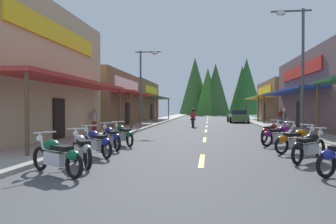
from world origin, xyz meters
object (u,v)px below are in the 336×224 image
motorcycle_parked_left_1 (81,148)px  pedestrian_waiting (285,119)px  motorcycle_parked_right_3 (297,140)px  motorcycle_parked_left_0 (57,155)px  motorcycle_parked_right_4 (280,135)px  pedestrian_by_shop (94,120)px  motorcycle_parked_right_5 (271,131)px  parked_car_curbside (238,116)px  streetlamp_right (297,56)px  streetlamp_left (144,78)px  motorcycle_parked_left_4 (123,134)px  rider_cruising_lead (193,119)px  pedestrian_browsing (281,116)px  motorcycle_parked_left_2 (96,142)px  motorcycle_parked_right_2 (309,146)px  motorcycle_parked_left_3 (111,137)px

motorcycle_parked_left_1 → pedestrian_waiting: pedestrian_waiting is taller
motorcycle_parked_right_3 → motorcycle_parked_left_0: 8.22m
motorcycle_parked_right_4 → pedestrian_by_shop: 10.95m
motorcycle_parked_right_5 → parked_car_curbside: bearing=35.2°
motorcycle_parked_right_3 → pedestrian_waiting: bearing=46.8°
streetlamp_right → parked_car_curbside: size_ratio=1.54×
motorcycle_parked_left_0 → streetlamp_left: bearing=-55.2°
motorcycle_parked_left_4 → parked_car_curbside: bearing=-56.8°
rider_cruising_lead → pedestrian_by_shop: size_ratio=1.36×
streetlamp_left → pedestrian_by_shop: streetlamp_left is taller
streetlamp_left → motorcycle_parked_right_5: (7.93, -7.32, -3.43)m
streetlamp_left → motorcycle_parked_right_4: (7.94, -9.16, -3.43)m
streetlamp_right → pedestrian_waiting: 5.61m
pedestrian_by_shop → pedestrian_browsing: size_ratio=1.01×
streetlamp_left → motorcycle_parked_right_5: bearing=-42.7°
motorcycle_parked_left_2 → rider_cruising_lead: (2.45, 16.03, 0.17)m
motorcycle_parked_right_3 → motorcycle_parked_left_0: (-6.87, -4.52, 0.00)m
pedestrian_by_shop → parked_car_curbside: 19.44m
motorcycle_parked_left_0 → pedestrian_browsing: pedestrian_browsing is taller
motorcycle_parked_left_2 → streetlamp_right: bearing=-99.2°
streetlamp_left → rider_cruising_lead: bearing=41.8°
motorcycle_parked_right_5 → rider_cruising_lead: 11.37m
motorcycle_parked_right_4 → motorcycle_parked_left_2: size_ratio=1.15×
motorcycle_parked_left_0 → parked_car_curbside: bearing=-73.5°
streetlamp_left → motorcycle_parked_right_5: size_ratio=3.34×
streetlamp_left → streetlamp_right: size_ratio=0.89×
parked_car_curbside → motorcycle_parked_left_4: bearing=160.2°
rider_cruising_lead → motorcycle_parked_right_3: bearing=-162.7°
motorcycle_parked_right_5 → motorcycle_parked_right_3: bearing=-142.5°
motorcycle_parked_right_2 → rider_cruising_lead: rider_cruising_lead is taller
motorcycle_parked_right_2 → motorcycle_parked_right_4: same height
motorcycle_parked_left_2 → streetlamp_left: bearing=-42.2°
motorcycle_parked_left_0 → motorcycle_parked_left_2: (-0.09, 2.88, 0.00)m
motorcycle_parked_right_4 → motorcycle_parked_left_1: (-6.66, -5.32, 0.00)m
streetlamp_left → motorcycle_parked_right_2: (7.91, -13.06, -3.43)m
motorcycle_parked_left_1 → parked_car_curbside: bearing=-50.8°
motorcycle_parked_right_5 → motorcycle_parked_left_2: same height
motorcycle_parked_right_2 → parked_car_curbside: (0.15, 24.80, 0.20)m
motorcycle_parked_left_1 → motorcycle_parked_left_4: size_ratio=1.03×
streetlamp_right → motorcycle_parked_left_2: (-8.29, -6.46, -3.82)m
motorcycle_parked_left_4 → pedestrian_browsing: bearing=-72.0°
streetlamp_right → motorcycle_parked_left_1: bearing=-135.1°
motorcycle_parked_right_5 → pedestrian_browsing: pedestrian_browsing is taller
pedestrian_by_shop → pedestrian_waiting: size_ratio=0.99×
motorcycle_parked_left_2 → parked_car_curbside: bearing=-62.9°
streetlamp_left → motorcycle_parked_left_3: 11.64m
rider_cruising_lead → parked_car_curbside: size_ratio=0.49×
motorcycle_parked_right_2 → motorcycle_parked_left_3: 7.17m
motorcycle_parked_right_5 → streetlamp_right: bearing=-22.1°
streetlamp_left → parked_car_curbside: size_ratio=1.38×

